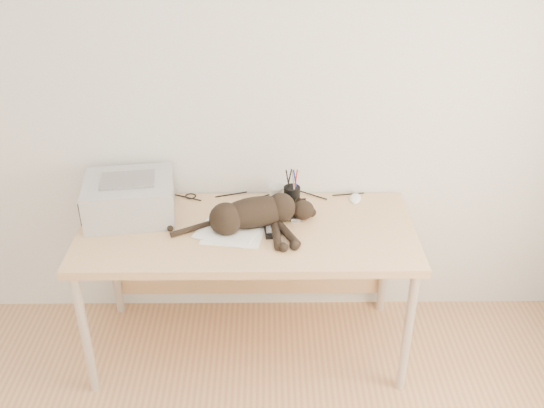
{
  "coord_description": "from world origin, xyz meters",
  "views": [
    {
      "loc": [
        0.1,
        -1.05,
        2.27
      ],
      "look_at": [
        0.12,
        1.34,
        0.9
      ],
      "focal_mm": 40.0,
      "sensor_mm": 36.0,
      "label": 1
    }
  ],
  "objects_px": {
    "desk": "(248,242)",
    "mug": "(276,193)",
    "printer": "(130,198)",
    "cat": "(252,215)",
    "mouse": "(356,196)",
    "pen_cup": "(292,197)"
  },
  "relations": [
    {
      "from": "desk",
      "to": "mug",
      "type": "height_order",
      "value": "mug"
    },
    {
      "from": "printer",
      "to": "cat",
      "type": "distance_m",
      "value": 0.61
    },
    {
      "from": "cat",
      "to": "mouse",
      "type": "height_order",
      "value": "cat"
    },
    {
      "from": "printer",
      "to": "mouse",
      "type": "height_order",
      "value": "printer"
    },
    {
      "from": "mug",
      "to": "mouse",
      "type": "bearing_deg",
      "value": 0.0
    },
    {
      "from": "cat",
      "to": "mouse",
      "type": "distance_m",
      "value": 0.6
    },
    {
      "from": "mouse",
      "to": "printer",
      "type": "bearing_deg",
      "value": -158.05
    },
    {
      "from": "desk",
      "to": "mouse",
      "type": "height_order",
      "value": "mouse"
    },
    {
      "from": "desk",
      "to": "printer",
      "type": "distance_m",
      "value": 0.62
    },
    {
      "from": "printer",
      "to": "pen_cup",
      "type": "bearing_deg",
      "value": 5.1
    },
    {
      "from": "pen_cup",
      "to": "mouse",
      "type": "relative_size",
      "value": 2.07
    },
    {
      "from": "desk",
      "to": "cat",
      "type": "xyz_separation_m",
      "value": [
        0.02,
        -0.08,
        0.2
      ]
    },
    {
      "from": "cat",
      "to": "mug",
      "type": "height_order",
      "value": "cat"
    },
    {
      "from": "cat",
      "to": "pen_cup",
      "type": "bearing_deg",
      "value": 28.56
    },
    {
      "from": "mouse",
      "to": "desk",
      "type": "bearing_deg",
      "value": -146.19
    },
    {
      "from": "pen_cup",
      "to": "mouse",
      "type": "distance_m",
      "value": 0.34
    },
    {
      "from": "desk",
      "to": "mug",
      "type": "xyz_separation_m",
      "value": [
        0.14,
        0.19,
        0.17
      ]
    },
    {
      "from": "desk",
      "to": "mug",
      "type": "relative_size",
      "value": 18.13
    },
    {
      "from": "desk",
      "to": "pen_cup",
      "type": "distance_m",
      "value": 0.32
    },
    {
      "from": "printer",
      "to": "pen_cup",
      "type": "distance_m",
      "value": 0.8
    },
    {
      "from": "printer",
      "to": "mug",
      "type": "xyz_separation_m",
      "value": [
        0.71,
        0.15,
        -0.06
      ]
    },
    {
      "from": "pen_cup",
      "to": "mouse",
      "type": "height_order",
      "value": "pen_cup"
    }
  ]
}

